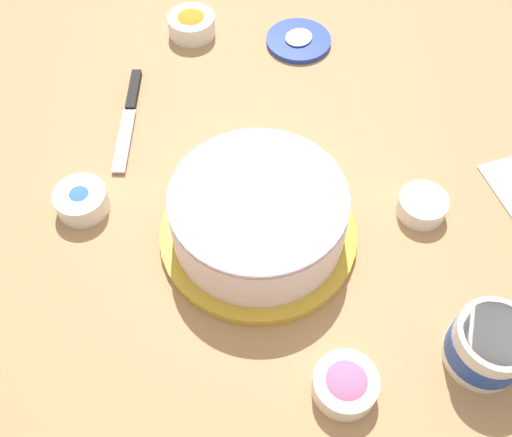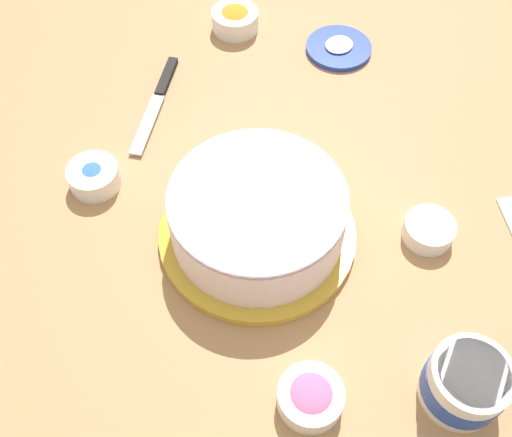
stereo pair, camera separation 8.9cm
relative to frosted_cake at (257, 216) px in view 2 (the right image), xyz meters
The scene contains 9 objects.
ground_plane 0.06m from the frosted_cake, 118.25° to the right, with size 1.54×1.54×0.00m, color tan.
frosted_cake is the anchor object (origin of this frame).
frosting_tub 0.35m from the frosted_cake, 95.46° to the left, with size 0.10×0.10×0.08m.
frosting_tub_lid 0.45m from the frosted_cake, 151.55° to the right, with size 0.12×0.12×0.02m.
spreading_knife 0.35m from the frosted_cake, 100.56° to the right, with size 0.20×0.16×0.01m.
sprinkle_bowl_orange 0.49m from the frosted_cake, 126.32° to the right, with size 0.09×0.09×0.04m.
sprinkle_bowl_blue 0.28m from the frosted_cake, 62.44° to the right, with size 0.08×0.08×0.04m.
sprinkle_bowl_pink 0.26m from the frosted_cake, 63.44° to the left, with size 0.08×0.08×0.04m.
sprinkle_bowl_rainbow 0.26m from the frosted_cake, 138.72° to the left, with size 0.08×0.08×0.03m.
Camera 2 is at (0.33, 0.38, 0.77)m, focal length 42.19 mm.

